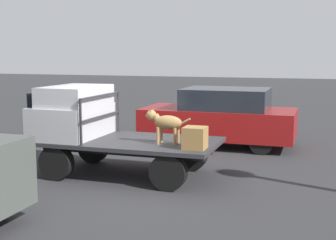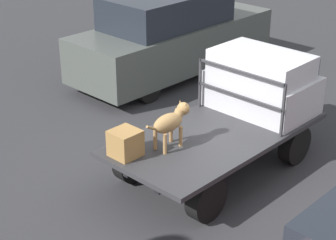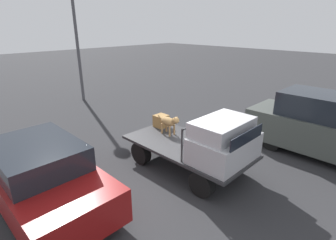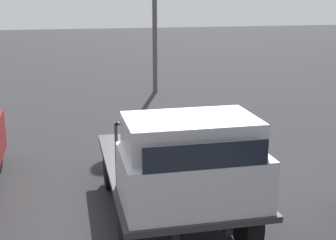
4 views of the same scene
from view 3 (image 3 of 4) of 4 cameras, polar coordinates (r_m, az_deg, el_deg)
ground_plane at (r=8.11m, az=4.04°, el=-10.19°), size 80.00×80.00×0.00m
flatbed_truck at (r=7.85m, az=4.14°, el=-6.70°), size 3.82×1.91×0.75m
truck_cab at (r=6.89m, az=12.02°, el=-4.52°), size 1.22×1.79×1.08m
truck_headboard at (r=7.20m, az=7.73°, el=-2.41°), size 0.04×1.79×0.91m
dog at (r=8.28m, az=0.36°, el=-0.41°), size 0.95×0.28×0.69m
cargo_crate at (r=9.02m, az=-1.53°, el=-0.19°), size 0.41×0.41×0.41m
parked_sedan at (r=6.81m, az=-25.66°, el=-11.02°), size 4.12×1.87×1.58m
parked_pickup_far at (r=9.75m, az=32.59°, el=-1.67°), size 5.37×1.87×2.05m
light_pole_near at (r=15.32m, az=-19.74°, el=20.39°), size 0.56×0.56×6.09m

